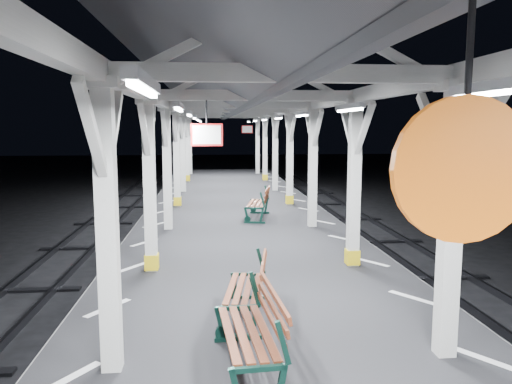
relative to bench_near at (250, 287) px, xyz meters
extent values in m
plane|color=black|center=(0.28, 0.55, -1.46)|extent=(120.00, 120.00, 0.00)
cube|color=black|center=(0.28, 0.55, -0.96)|extent=(6.00, 50.00, 1.00)
cube|color=silver|center=(-2.17, 0.55, -0.46)|extent=(1.00, 48.00, 0.01)
cube|color=silver|center=(2.73, 0.55, -0.46)|extent=(1.00, 48.00, 0.01)
cube|color=silver|center=(-1.72, -1.45, 1.14)|extent=(0.22, 0.22, 3.20)
cube|color=silver|center=(-1.72, -1.45, 2.80)|extent=(0.40, 0.40, 0.12)
cube|color=silver|center=(-1.72, -0.90, 2.29)|extent=(0.10, 0.99, 0.99)
cube|color=silver|center=(-1.72, -2.00, 2.29)|extent=(0.10, 0.99, 0.99)
cube|color=silver|center=(-1.72, 2.55, 1.14)|extent=(0.22, 0.22, 3.20)
cube|color=silver|center=(-1.72, 2.55, 2.80)|extent=(0.40, 0.40, 0.12)
cube|color=gold|center=(-1.72, 2.55, -0.28)|extent=(0.26, 0.26, 0.30)
cube|color=silver|center=(-1.72, 3.10, 2.29)|extent=(0.10, 0.99, 0.99)
cube|color=silver|center=(-1.72, 2.00, 2.29)|extent=(0.10, 0.99, 0.99)
cube|color=silver|center=(-1.72, 6.55, 1.14)|extent=(0.22, 0.22, 3.20)
cube|color=silver|center=(-1.72, 6.55, 2.80)|extent=(0.40, 0.40, 0.12)
cube|color=silver|center=(-1.72, 7.10, 2.29)|extent=(0.10, 0.99, 0.99)
cube|color=silver|center=(-1.72, 6.00, 2.29)|extent=(0.10, 0.99, 0.99)
cube|color=silver|center=(-1.72, 10.55, 1.14)|extent=(0.22, 0.22, 3.20)
cube|color=silver|center=(-1.72, 10.55, 2.80)|extent=(0.40, 0.40, 0.12)
cube|color=gold|center=(-1.72, 10.55, -0.28)|extent=(0.26, 0.26, 0.30)
cube|color=silver|center=(-1.72, 11.10, 2.29)|extent=(0.10, 0.99, 0.99)
cube|color=silver|center=(-1.72, 10.00, 2.29)|extent=(0.10, 0.99, 0.99)
cube|color=silver|center=(-1.72, 14.55, 1.14)|extent=(0.22, 0.22, 3.20)
cube|color=silver|center=(-1.72, 14.55, 2.80)|extent=(0.40, 0.40, 0.12)
cube|color=silver|center=(-1.72, 15.10, 2.29)|extent=(0.10, 0.99, 0.99)
cube|color=silver|center=(-1.72, 14.00, 2.29)|extent=(0.10, 0.99, 0.99)
cube|color=silver|center=(-1.72, 18.55, 1.14)|extent=(0.22, 0.22, 3.20)
cube|color=silver|center=(-1.72, 18.55, 2.80)|extent=(0.40, 0.40, 0.12)
cube|color=gold|center=(-1.72, 18.55, -0.28)|extent=(0.26, 0.26, 0.30)
cube|color=silver|center=(-1.72, 19.10, 2.29)|extent=(0.10, 0.99, 0.99)
cube|color=silver|center=(-1.72, 18.00, 2.29)|extent=(0.10, 0.99, 0.99)
cube|color=silver|center=(-1.72, 22.55, 1.14)|extent=(0.22, 0.22, 3.20)
cube|color=silver|center=(-1.72, 22.55, 2.80)|extent=(0.40, 0.40, 0.12)
cube|color=silver|center=(-1.72, 23.10, 2.29)|extent=(0.10, 0.99, 0.99)
cube|color=silver|center=(-1.72, 22.00, 2.29)|extent=(0.10, 0.99, 0.99)
cube|color=silver|center=(2.28, -1.45, 1.14)|extent=(0.22, 0.22, 3.20)
cube|color=silver|center=(2.28, -1.45, 2.80)|extent=(0.40, 0.40, 0.12)
cube|color=silver|center=(2.28, -0.90, 2.29)|extent=(0.10, 0.99, 0.99)
cube|color=silver|center=(2.28, -2.00, 2.29)|extent=(0.10, 0.99, 0.99)
cube|color=silver|center=(2.28, 2.55, 1.14)|extent=(0.22, 0.22, 3.20)
cube|color=silver|center=(2.28, 2.55, 2.80)|extent=(0.40, 0.40, 0.12)
cube|color=gold|center=(2.28, 2.55, -0.28)|extent=(0.26, 0.26, 0.30)
cube|color=silver|center=(2.28, 3.10, 2.29)|extent=(0.10, 0.99, 0.99)
cube|color=silver|center=(2.28, 2.00, 2.29)|extent=(0.10, 0.99, 0.99)
cube|color=silver|center=(2.28, 6.55, 1.14)|extent=(0.22, 0.22, 3.20)
cube|color=silver|center=(2.28, 6.55, 2.80)|extent=(0.40, 0.40, 0.12)
cube|color=silver|center=(2.28, 7.10, 2.29)|extent=(0.10, 0.99, 0.99)
cube|color=silver|center=(2.28, 6.00, 2.29)|extent=(0.10, 0.99, 0.99)
cube|color=silver|center=(2.28, 10.55, 1.14)|extent=(0.22, 0.22, 3.20)
cube|color=silver|center=(2.28, 10.55, 2.80)|extent=(0.40, 0.40, 0.12)
cube|color=gold|center=(2.28, 10.55, -0.28)|extent=(0.26, 0.26, 0.30)
cube|color=silver|center=(2.28, 11.10, 2.29)|extent=(0.10, 0.99, 0.99)
cube|color=silver|center=(2.28, 10.00, 2.29)|extent=(0.10, 0.99, 0.99)
cube|color=silver|center=(2.28, 14.55, 1.14)|extent=(0.22, 0.22, 3.20)
cube|color=silver|center=(2.28, 14.55, 2.80)|extent=(0.40, 0.40, 0.12)
cube|color=silver|center=(2.28, 15.10, 2.29)|extent=(0.10, 0.99, 0.99)
cube|color=silver|center=(2.28, 14.00, 2.29)|extent=(0.10, 0.99, 0.99)
cube|color=silver|center=(2.28, 18.55, 1.14)|extent=(0.22, 0.22, 3.20)
cube|color=silver|center=(2.28, 18.55, 2.80)|extent=(0.40, 0.40, 0.12)
cube|color=gold|center=(2.28, 18.55, -0.28)|extent=(0.26, 0.26, 0.30)
cube|color=silver|center=(2.28, 19.10, 2.29)|extent=(0.10, 0.99, 0.99)
cube|color=silver|center=(2.28, 18.00, 2.29)|extent=(0.10, 0.99, 0.99)
cube|color=silver|center=(2.28, 22.55, 1.14)|extent=(0.22, 0.22, 3.20)
cube|color=silver|center=(2.28, 22.55, 2.80)|extent=(0.40, 0.40, 0.12)
cube|color=silver|center=(2.28, 23.10, 2.29)|extent=(0.10, 0.99, 0.99)
cube|color=silver|center=(2.28, 22.00, 2.29)|extent=(0.10, 0.99, 0.99)
cube|color=silver|center=(-1.72, 0.55, 2.92)|extent=(0.18, 48.00, 0.24)
cube|color=silver|center=(2.28, 0.55, 2.92)|extent=(0.18, 48.00, 0.24)
cube|color=silver|center=(0.28, -1.45, 2.92)|extent=(4.20, 0.14, 0.20)
cube|color=silver|center=(0.28, 2.55, 2.92)|extent=(4.20, 0.14, 0.20)
cube|color=silver|center=(0.28, 6.55, 2.92)|extent=(4.20, 0.14, 0.20)
cube|color=silver|center=(0.28, 10.55, 2.92)|extent=(4.20, 0.14, 0.20)
cube|color=silver|center=(0.28, 14.55, 2.92)|extent=(4.20, 0.14, 0.20)
cube|color=silver|center=(0.28, 18.55, 2.92)|extent=(4.20, 0.14, 0.20)
cube|color=silver|center=(0.28, 22.55, 2.92)|extent=(4.20, 0.14, 0.20)
cube|color=silver|center=(0.28, 0.55, 3.84)|extent=(0.16, 48.00, 0.20)
cube|color=#44464B|center=(-1.02, 0.55, 3.46)|extent=(2.80, 49.00, 1.45)
cube|color=#44464B|center=(1.58, 0.55, 3.46)|extent=(2.80, 49.00, 1.45)
cube|color=silver|center=(-1.02, -3.45, 2.64)|extent=(0.10, 1.35, 0.08)
cube|color=white|center=(-1.02, -3.45, 2.59)|extent=(0.05, 1.25, 0.05)
cube|color=silver|center=(-1.02, 0.55, 2.64)|extent=(0.10, 1.35, 0.08)
cube|color=white|center=(-1.02, 0.55, 2.59)|extent=(0.05, 1.25, 0.05)
cube|color=silver|center=(-1.02, 4.55, 2.64)|extent=(0.10, 1.35, 0.08)
cube|color=white|center=(-1.02, 4.55, 2.59)|extent=(0.05, 1.25, 0.05)
cube|color=silver|center=(-1.02, 8.55, 2.64)|extent=(0.10, 1.35, 0.08)
cube|color=white|center=(-1.02, 8.55, 2.59)|extent=(0.05, 1.25, 0.05)
cube|color=silver|center=(-1.02, 12.55, 2.64)|extent=(0.10, 1.35, 0.08)
cube|color=white|center=(-1.02, 12.55, 2.59)|extent=(0.05, 1.25, 0.05)
cube|color=silver|center=(-1.02, 16.55, 2.64)|extent=(0.10, 1.35, 0.08)
cube|color=white|center=(-1.02, 16.55, 2.59)|extent=(0.05, 1.25, 0.05)
cube|color=silver|center=(-1.02, 20.55, 2.64)|extent=(0.10, 1.35, 0.08)
cube|color=white|center=(-1.02, 20.55, 2.59)|extent=(0.05, 1.25, 0.05)
cube|color=silver|center=(1.58, -3.45, 2.64)|extent=(0.10, 1.35, 0.08)
cube|color=white|center=(1.58, -3.45, 2.59)|extent=(0.05, 1.25, 0.05)
cube|color=silver|center=(1.58, 0.55, 2.64)|extent=(0.10, 1.35, 0.08)
cube|color=white|center=(1.58, 0.55, 2.59)|extent=(0.05, 1.25, 0.05)
cube|color=silver|center=(1.58, 4.55, 2.64)|extent=(0.10, 1.35, 0.08)
cube|color=white|center=(1.58, 4.55, 2.59)|extent=(0.05, 1.25, 0.05)
cube|color=silver|center=(1.58, 8.55, 2.64)|extent=(0.10, 1.35, 0.08)
cube|color=white|center=(1.58, 8.55, 2.59)|extent=(0.05, 1.25, 0.05)
cube|color=silver|center=(1.58, 12.55, 2.64)|extent=(0.10, 1.35, 0.08)
cube|color=white|center=(1.58, 12.55, 2.59)|extent=(0.05, 1.25, 0.05)
cube|color=silver|center=(1.58, 16.55, 2.64)|extent=(0.10, 1.35, 0.08)
cube|color=white|center=(1.58, 16.55, 2.59)|extent=(0.05, 1.25, 0.05)
cube|color=silver|center=(1.58, 20.55, 2.64)|extent=(0.10, 1.35, 0.08)
cube|color=white|center=(1.58, 20.55, 2.59)|extent=(0.05, 1.25, 0.05)
cylinder|color=black|center=(0.28, -5.45, 2.59)|extent=(0.02, 0.02, 0.30)
cylinder|color=#E15E0C|center=(0.28, -5.45, 2.19)|extent=(0.50, 0.04, 0.50)
cylinder|color=black|center=(-0.61, 0.82, 2.56)|extent=(0.02, 0.02, 0.36)
cube|color=red|center=(-0.61, 0.82, 2.21)|extent=(0.50, 0.03, 0.35)
cube|color=white|center=(-0.61, 0.82, 2.21)|extent=(0.44, 0.05, 0.29)
cylinder|color=black|center=(1.16, 15.94, 2.56)|extent=(0.02, 0.02, 0.36)
cube|color=red|center=(1.16, 15.94, 2.21)|extent=(0.50, 0.03, 0.35)
cube|color=white|center=(1.16, 15.94, 2.21)|extent=(0.44, 0.05, 0.29)
cube|color=black|center=(14.28, 22.55, 0.19)|extent=(0.20, 0.20, 3.30)
sphere|color=silver|center=(14.28, 16.55, 1.76)|extent=(0.20, 0.20, 0.20)
sphere|color=silver|center=(14.28, 22.55, 1.76)|extent=(0.20, 0.20, 0.20)
cube|color=#0E2F27|center=(-0.21, -0.74, -0.43)|extent=(0.58, 0.14, 0.06)
cube|color=#0E2F27|center=(-0.42, -0.71, -0.24)|extent=(0.15, 0.07, 0.44)
cube|color=#0E2F27|center=(-0.02, -0.77, -0.24)|extent=(0.14, 0.07, 0.44)
cube|color=#0E2F27|center=(0.00, -0.78, 0.18)|extent=(0.16, 0.07, 0.42)
cube|color=#0E2F27|center=(0.03, 0.77, -0.43)|extent=(0.58, 0.14, 0.06)
cube|color=#0E2F27|center=(-0.18, 0.80, -0.24)|extent=(0.15, 0.07, 0.44)
cube|color=#0E2F27|center=(0.22, 0.74, -0.24)|extent=(0.14, 0.07, 0.44)
cube|color=#0E2F27|center=(0.23, 0.74, 0.18)|extent=(0.16, 0.07, 0.42)
cube|color=brown|center=(-0.28, 0.04, -0.03)|extent=(0.31, 1.45, 0.03)
cube|color=brown|center=(-0.16, 0.02, -0.03)|extent=(0.31, 1.45, 0.03)
cube|color=brown|center=(-0.03, 0.01, -0.03)|extent=(0.31, 1.45, 0.03)
cube|color=brown|center=(0.09, -0.01, -0.03)|extent=(0.31, 1.45, 0.03)
cube|color=brown|center=(0.16, -0.02, 0.11)|extent=(0.27, 1.45, 0.09)
cube|color=brown|center=(0.17, -0.03, 0.23)|extent=(0.27, 1.45, 0.09)
cube|color=brown|center=(0.19, -0.03, 0.36)|extent=(0.27, 1.45, 0.09)
cube|color=#0E2F27|center=(0.12, -2.47, 0.24)|extent=(0.17, 0.06, 0.46)
cube|color=#0E2F27|center=(-0.23, -0.82, -0.43)|extent=(0.63, 0.11, 0.06)
cube|color=#0E2F27|center=(-0.46, -0.83, -0.22)|extent=(0.16, 0.06, 0.48)
cube|color=#0E2F27|center=(-0.02, -0.80, -0.22)|extent=(0.15, 0.06, 0.48)
cube|color=#0E2F27|center=(0.00, -0.80, 0.24)|extent=(0.17, 0.06, 0.46)
cube|color=brown|center=(-0.38, -1.66, 0.01)|extent=(0.21, 1.59, 0.04)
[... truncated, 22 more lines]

